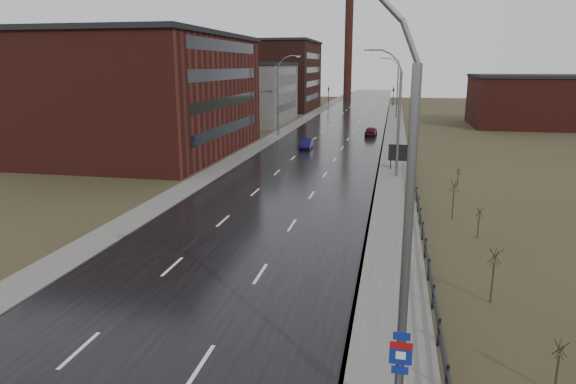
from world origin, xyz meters
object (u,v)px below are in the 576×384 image
at_px(streetlight_main, 395,225).
at_px(car_near, 306,144).
at_px(billboard, 400,153).
at_px(car_far, 371,132).

relative_size(streetlight_main, car_near, 3.12).
distance_m(streetlight_main, car_near, 50.23).
bearing_deg(billboard, car_far, 98.75).
bearing_deg(car_near, billboard, -48.47).
xyz_separation_m(car_near, car_far, (7.22, 13.41, 0.04)).
distance_m(billboard, car_far, 25.45).
relative_size(billboard, car_near, 0.68).
xyz_separation_m(streetlight_main, car_near, (-10.46, 48.82, -5.42)).
distance_m(billboard, car_near, 16.17).
bearing_deg(billboard, streetlight_main, -90.97).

